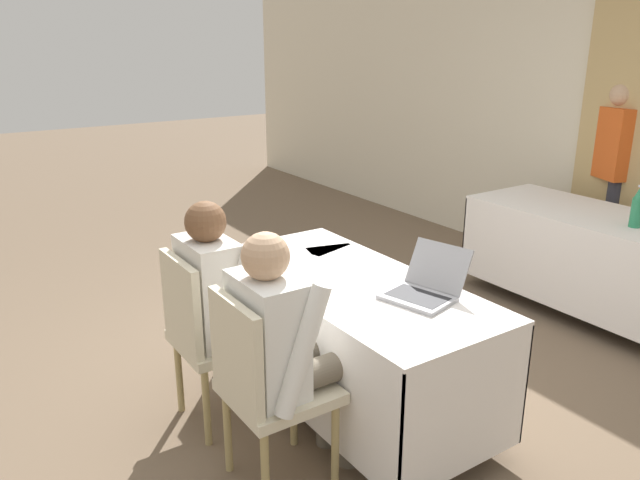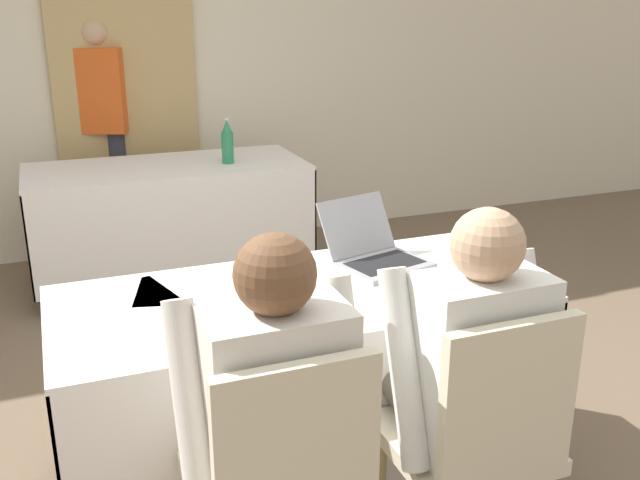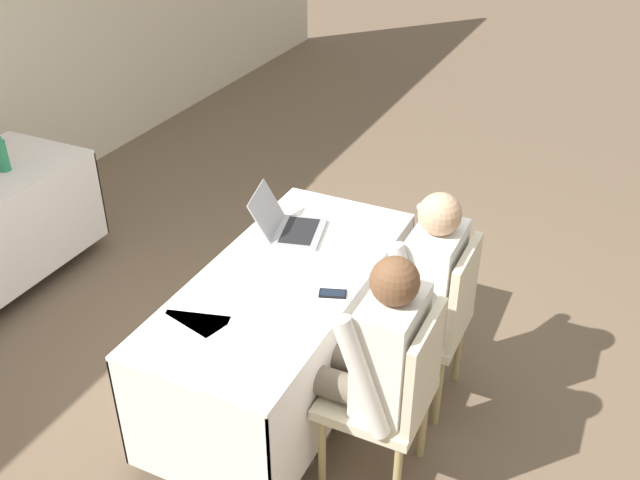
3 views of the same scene
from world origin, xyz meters
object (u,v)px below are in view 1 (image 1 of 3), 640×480
(person_checkered_shirt, at_px, (225,297))
(person_red_shirt, at_px, (612,170))
(water_bottle, at_px, (637,208))
(person_white_shirt, at_px, (284,343))
(laptop, at_px, (424,288))
(chair_near_left, at_px, (207,331))
(chair_near_right, at_px, (264,383))
(cell_phone, at_px, (302,288))

(person_checkered_shirt, distance_m, person_red_shirt, 3.43)
(person_red_shirt, bearing_deg, person_checkered_shirt, -66.73)
(water_bottle, xyz_separation_m, person_checkered_shirt, (-0.57, -2.66, -0.19))
(water_bottle, bearing_deg, person_white_shirt, -89.76)
(laptop, xyz_separation_m, chair_near_left, (-0.66, -0.83, -0.27))
(person_white_shirt, height_order, person_red_shirt, person_red_shirt)
(water_bottle, xyz_separation_m, chair_near_right, (0.01, -2.76, -0.35))
(water_bottle, distance_m, chair_near_left, 2.84)
(water_bottle, relative_size, chair_near_right, 0.30)
(cell_phone, bearing_deg, person_white_shirt, -61.78)
(person_red_shirt, bearing_deg, laptop, -52.70)
(chair_near_left, relative_size, person_checkered_shirt, 0.78)
(chair_near_right, xyz_separation_m, person_checkered_shirt, (-0.58, 0.10, 0.16))
(chair_near_left, height_order, person_white_shirt, person_white_shirt)
(chair_near_left, relative_size, person_white_shirt, 0.78)
(chair_near_right, bearing_deg, person_checkered_shirt, -10.11)
(chair_near_right, xyz_separation_m, person_white_shirt, (0.00, 0.10, 0.16))
(chair_near_left, distance_m, chair_near_right, 0.58)
(person_checkered_shirt, bearing_deg, chair_near_right, 169.89)
(chair_near_left, distance_m, person_white_shirt, 0.61)
(chair_near_left, bearing_deg, person_white_shirt, -169.89)
(laptop, distance_m, chair_near_left, 1.09)
(person_white_shirt, bearing_deg, chair_near_left, 10.11)
(cell_phone, distance_m, chair_near_right, 0.57)
(chair_near_left, bearing_deg, person_red_shirt, -88.55)
(chair_near_left, xyz_separation_m, chair_near_right, (0.58, 0.00, 0.00))
(laptop, height_order, person_checkered_shirt, person_checkered_shirt)
(laptop, height_order, cell_phone, laptop)
(chair_near_right, relative_size, person_white_shirt, 0.78)
(cell_phone, height_order, person_white_shirt, person_white_shirt)
(person_red_shirt, bearing_deg, person_white_shirt, -57.07)
(chair_near_left, bearing_deg, water_bottle, -101.73)
(cell_phone, relative_size, person_red_shirt, 0.09)
(chair_near_left, bearing_deg, chair_near_right, -180.00)
(person_checkered_shirt, bearing_deg, water_bottle, -102.17)
(chair_near_left, xyz_separation_m, person_white_shirt, (0.58, 0.10, 0.16))
(cell_phone, relative_size, chair_near_right, 0.15)
(person_checkered_shirt, bearing_deg, person_red_shirt, -88.50)
(laptop, xyz_separation_m, chair_near_right, (-0.07, -0.83, -0.27))
(laptop, height_order, person_white_shirt, person_white_shirt)
(cell_phone, xyz_separation_m, chair_near_left, (-0.25, -0.40, -0.23))
(chair_near_right, relative_size, person_red_shirt, 0.58)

